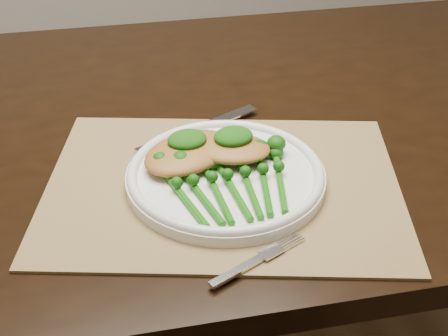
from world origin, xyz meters
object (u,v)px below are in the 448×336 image
object	(u,v)px
placemat	(223,185)
dining_table	(195,278)
chicken_fillet_left	(188,152)
broccolini_bundle	(233,189)
dinner_plate	(226,175)

from	to	relation	value
placemat	dining_table	bearing A→B (deg)	107.71
chicken_fillet_left	broccolini_bundle	bearing A→B (deg)	-93.51
placemat	dinner_plate	distance (m)	0.02
broccolini_bundle	dining_table	bearing A→B (deg)	90.68
dining_table	dinner_plate	distance (m)	0.44
placemat	broccolini_bundle	world-z (taller)	broccolini_bundle
dining_table	broccolini_bundle	size ratio (longest dim) A/B	9.01
chicken_fillet_left	placemat	bearing A→B (deg)	-78.12
placemat	dinner_plate	size ratio (longest dim) A/B	1.77
dinner_plate	broccolini_bundle	size ratio (longest dim) A/B	1.48
dining_table	broccolini_bundle	xyz separation A→B (m)	(-0.02, -0.25, 0.40)
dining_table	placemat	world-z (taller)	placemat
chicken_fillet_left	broccolini_bundle	xyz separation A→B (m)	(0.03, -0.09, -0.01)
dinner_plate	broccolini_bundle	world-z (taller)	broccolini_bundle
dining_table	placemat	xyz separation A→B (m)	(-0.02, -0.20, 0.38)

